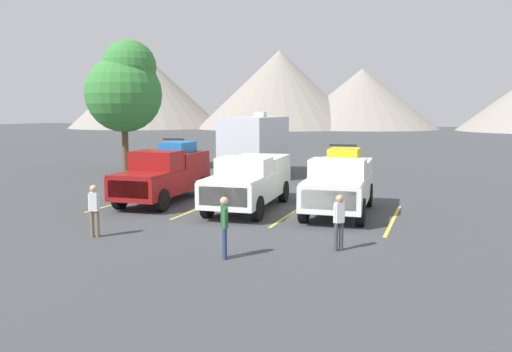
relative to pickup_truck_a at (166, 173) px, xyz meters
name	(u,v)px	position (x,y,z in m)	size (l,w,h in m)	color
ground_plane	(248,209)	(3.95, -0.43, -1.21)	(240.00, 240.00, 0.00)	#3F4244
pickup_truck_a	(166,173)	(0.00, 0.00, 0.00)	(2.42, 5.84, 2.64)	maroon
pickup_truck_b	(250,180)	(3.97, -0.31, -0.08)	(2.48, 5.99, 2.08)	white
pickup_truck_c	(340,182)	(7.47, 0.02, -0.03)	(2.52, 5.50, 2.55)	white
lot_stripe_a	(127,201)	(-1.61, -0.56, -1.21)	(0.12, 5.50, 0.01)	gold
lot_stripe_b	(205,206)	(2.09, -0.56, -1.21)	(0.12, 5.50, 0.01)	gold
lot_stripe_c	(293,212)	(5.80, -0.56, -1.21)	(0.12, 5.50, 0.01)	gold
lot_stripe_d	(393,220)	(9.51, -0.56, -1.21)	(0.12, 5.50, 0.01)	gold
camper_trailer_a	(256,142)	(0.56, 9.48, 0.78)	(2.79, 7.70, 3.79)	silver
person_a	(224,223)	(5.85, -7.04, -0.27)	(0.27, 0.34, 1.63)	navy
person_b	(94,207)	(1.22, -6.32, -0.29)	(0.34, 0.25, 1.61)	#726047
person_c	(339,219)	(8.49, -5.25, -0.31)	(0.29, 0.29, 1.56)	#3F3F42
tree_a	(125,87)	(-8.31, 9.28, 4.14)	(4.90, 4.90, 8.36)	brown
mountain_ridge	(384,92)	(-1.63, 93.77, 6.74)	(159.13, 47.18, 17.61)	gray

